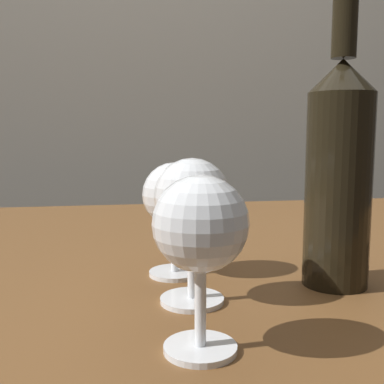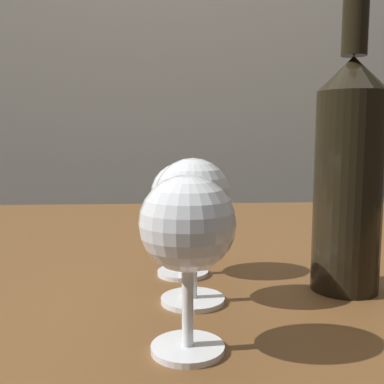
# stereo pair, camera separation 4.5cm
# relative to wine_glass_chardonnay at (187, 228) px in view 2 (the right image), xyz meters

# --- Properties ---
(back_wall) EXTENTS (5.00, 0.08, 2.60)m
(back_wall) POSITION_rel_wine_glass_chardonnay_xyz_m (-0.02, 1.48, 0.45)
(back_wall) COLOR beige
(back_wall) RESTS_ON ground_plane
(dining_table) EXTENTS (1.54, 0.86, 0.75)m
(dining_table) POSITION_rel_wine_glass_chardonnay_xyz_m (-0.02, 0.31, -0.18)
(dining_table) COLOR brown
(dining_table) RESTS_ON ground_plane
(wine_glass_chardonnay) EXTENTS (0.07, 0.07, 0.14)m
(wine_glass_chardonnay) POSITION_rel_wine_glass_chardonnay_xyz_m (0.00, 0.00, 0.00)
(wine_glass_chardonnay) COLOR white
(wine_glass_chardonnay) RESTS_ON dining_table
(wine_glass_white) EXTENTS (0.07, 0.07, 0.14)m
(wine_glass_white) POSITION_rel_wine_glass_chardonnay_xyz_m (0.01, 0.10, 0.00)
(wine_glass_white) COLOR white
(wine_glass_white) RESTS_ON dining_table
(wine_glass_amber) EXTENTS (0.07, 0.07, 0.13)m
(wine_glass_amber) POSITION_rel_wine_glass_chardonnay_xyz_m (0.00, 0.19, -0.01)
(wine_glass_amber) COLOR white
(wine_glass_amber) RESTS_ON dining_table
(wine_bottle) EXTENTS (0.07, 0.07, 0.32)m
(wine_bottle) POSITION_rel_wine_glass_chardonnay_xyz_m (0.17, 0.13, 0.03)
(wine_bottle) COLOR black
(wine_bottle) RESTS_ON dining_table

